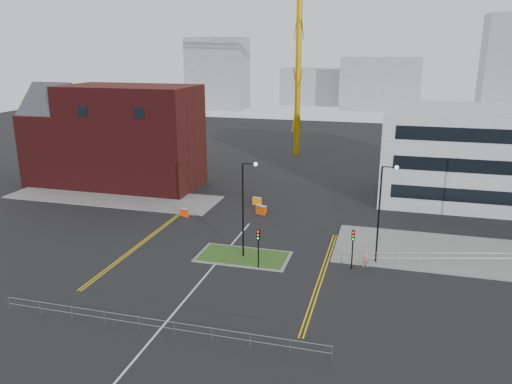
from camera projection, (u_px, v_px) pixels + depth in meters
The scene contains 27 objects.
ground at pixel (191, 293), 39.79m from camera, with size 200.00×200.00×0.00m, color black.
pavement_left at pixel (113, 197), 65.23m from camera, with size 28.00×8.00×0.12m, color slate.
pavement_right at pixel (464, 254), 47.16m from camera, with size 24.00×10.00×0.12m, color slate.
island_kerb at pixel (243, 257), 46.68m from camera, with size 8.60×4.60×0.08m, color slate.
grass_island at pixel (243, 256), 46.68m from camera, with size 8.00×4.00×0.12m, color #234416.
brick_building at pixel (113, 137), 69.65m from camera, with size 24.20×10.07×14.24m.
office_block at pixel (486, 157), 61.14m from camera, with size 25.00×12.20×12.00m.
streetlamp_island at pixel (245, 202), 45.13m from camera, with size 1.46×0.36×9.18m.
streetlamp_right_near at pixel (382, 206), 43.94m from camera, with size 1.46×0.36×9.18m.
traffic_light_island at pixel (258, 241), 43.60m from camera, with size 0.28×0.33×3.65m.
traffic_light_right at pixel (353, 242), 43.43m from camera, with size 0.28×0.33×3.65m.
railing_front at pixel (156, 323), 34.01m from camera, with size 24.05×0.05×1.10m.
railing_left at pixel (162, 207), 59.05m from camera, with size 6.05×0.05×1.10m.
railing_right at pixel (450, 256), 45.03m from camera, with size 19.05×5.05×1.10m.
centre_line at pixel (200, 282), 41.64m from camera, with size 0.15×30.00×0.01m, color silver.
yellow_left_a at pixel (147, 238), 51.34m from camera, with size 0.12×24.00×0.01m, color gold.
yellow_left_b at pixel (149, 238), 51.26m from camera, with size 0.12×24.00×0.01m, color gold.
yellow_right_a at pixel (320, 275), 42.94m from camera, with size 0.12×20.00×0.01m, color gold.
yellow_right_b at pixel (323, 276), 42.86m from camera, with size 0.12×20.00×0.01m, color gold.
skyline_a at pixel (218, 73), 158.03m from camera, with size 18.00×12.00×22.00m, color gray.
skyline_b at pixel (380, 84), 155.45m from camera, with size 24.00×12.00×16.00m, color gray.
skyline_c at pixel (509, 66), 140.27m from camera, with size 14.00×12.00×28.00m, color gray.
skyline_d at pixel (326, 87), 169.83m from camera, with size 30.00×12.00×12.00m, color gray.
pedestrian at pixel (366, 258), 44.35m from camera, with size 0.62×0.40×1.69m, color tan.
barrier_left at pixel (184, 212), 57.88m from camera, with size 1.12×0.73×0.90m.
barrier_mid at pixel (261, 210), 58.47m from camera, with size 1.37×0.92×1.10m.
barrier_right at pixel (257, 201), 62.13m from camera, with size 1.15×0.47×0.95m.
Camera 1 is at (14.54, -33.30, 18.87)m, focal length 35.00 mm.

